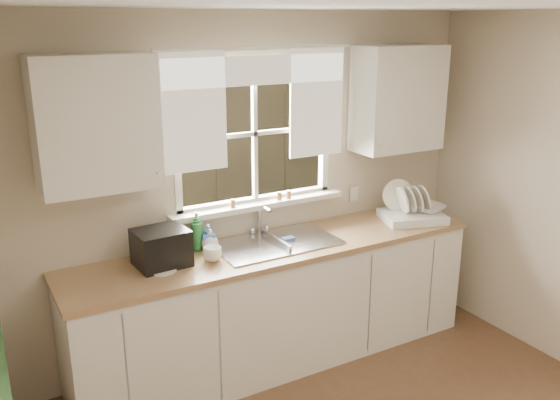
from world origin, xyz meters
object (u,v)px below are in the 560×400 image
dish_rack (412,212)px  black_appliance (161,248)px  cup (212,254)px  soap_bottle_a (197,231)px

dish_rack → black_appliance: bearing=176.6°
dish_rack → cup: bearing=179.5°
soap_bottle_a → black_appliance: 0.33m
black_appliance → cup: bearing=-22.4°
cup → black_appliance: (-0.31, 0.10, 0.07)m
cup → black_appliance: 0.33m
dish_rack → soap_bottle_a: bearing=171.4°
soap_bottle_a → black_appliance: bearing=-163.5°
soap_bottle_a → cup: size_ratio=2.16×
dish_rack → black_appliance: size_ratio=1.70×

